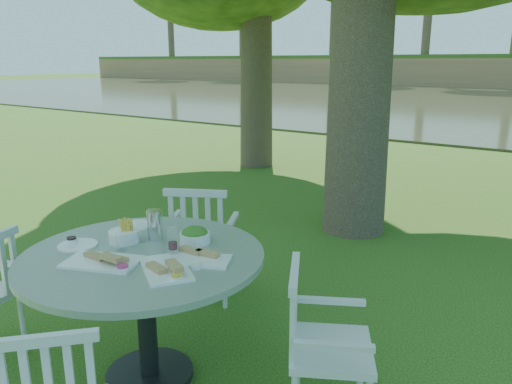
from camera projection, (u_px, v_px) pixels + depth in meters
ground at (243, 286)px, 4.57m from camera, size 140.00×140.00×0.00m
table at (144, 276)px, 3.08m from camera, size 1.49×1.49×0.86m
chair_ne at (314, 337)px, 2.69m from camera, size 0.62×0.63×0.94m
chair_nw at (200, 235)px, 4.14m from camera, size 0.68×0.66×1.01m
tableware at (149, 243)px, 3.11m from camera, size 1.13×0.91×0.20m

